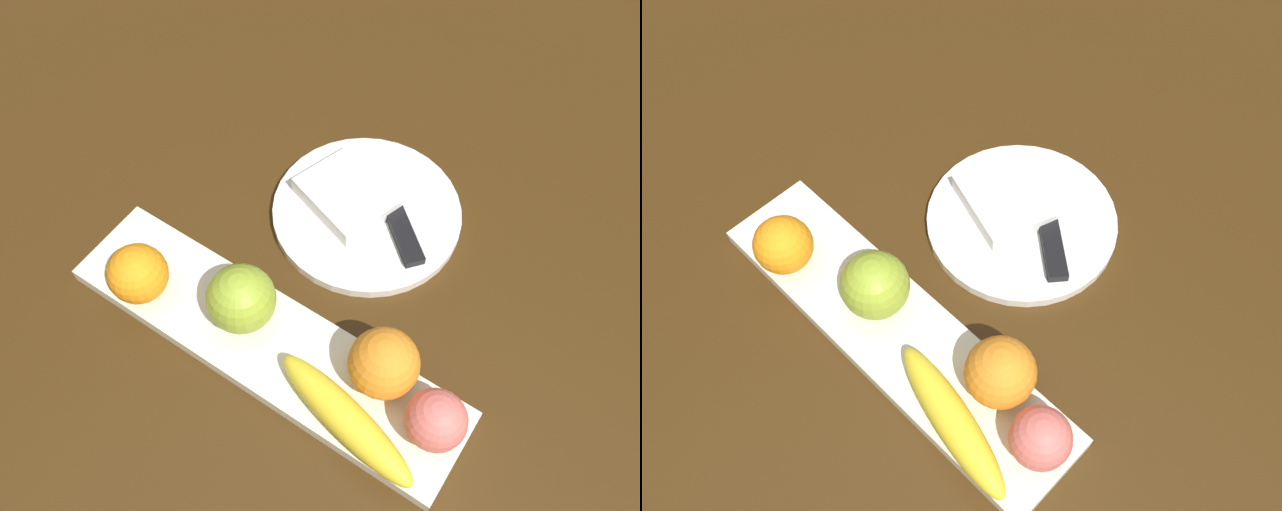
{
  "view_description": "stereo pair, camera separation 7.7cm",
  "coord_description": "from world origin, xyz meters",
  "views": [
    {
      "loc": [
        -0.23,
        0.21,
        0.7
      ],
      "look_at": [
        -0.0,
        -0.13,
        0.05
      ],
      "focal_mm": 38.1,
      "sensor_mm": 36.0,
      "label": 1
    },
    {
      "loc": [
        -0.29,
        0.16,
        0.7
      ],
      "look_at": [
        -0.0,
        -0.13,
        0.05
      ],
      "focal_mm": 38.1,
      "sensor_mm": 36.0,
      "label": 2
    }
  ],
  "objects": [
    {
      "name": "peach",
      "position": [
        -0.2,
        -0.03,
        0.05
      ],
      "size": [
        0.06,
        0.06,
        0.06
      ],
      "primitive_type": "sphere",
      "color": "#E26A62",
      "rests_on": "fruit_tray"
    },
    {
      "name": "dinner_plate",
      "position": [
        -0.0,
        -0.24,
        0.01
      ],
      "size": [
        0.24,
        0.24,
        0.01
      ],
      "primitive_type": "cylinder",
      "color": "white",
      "rests_on": "ground_plane"
    },
    {
      "name": "ground_plane",
      "position": [
        0.0,
        0.0,
        0.0
      ],
      "size": [
        2.4,
        2.4,
        0.0
      ],
      "primitive_type": "plane",
      "color": "#3C260D"
    },
    {
      "name": "banana",
      "position": [
        -0.13,
        0.01,
        0.04
      ],
      "size": [
        0.19,
        0.08,
        0.04
      ],
      "primitive_type": "ellipsoid",
      "rotation": [
        0.0,
        0.0,
        -0.23
      ],
      "color": "yellow",
      "rests_on": "fruit_tray"
    },
    {
      "name": "apple",
      "position": [
        0.04,
        -0.03,
        0.06
      ],
      "size": [
        0.08,
        0.08,
        0.08
      ],
      "primitive_type": "sphere",
      "color": "#93B02F",
      "rests_on": "fruit_tray"
    },
    {
      "name": "knife",
      "position": [
        -0.05,
        -0.24,
        0.02
      ],
      "size": [
        0.15,
        0.13,
        0.01
      ],
      "rotation": [
        0.0,
        0.0,
        -0.71
      ],
      "color": "silver",
      "rests_on": "dinner_plate"
    },
    {
      "name": "orange_near_apple",
      "position": [
        0.15,
        0.01,
        0.05
      ],
      "size": [
        0.07,
        0.07,
        0.07
      ],
      "primitive_type": "sphere",
      "color": "orange",
      "rests_on": "fruit_tray"
    },
    {
      "name": "fruit_tray",
      "position": [
        -0.0,
        -0.02,
        0.01
      ],
      "size": [
        0.48,
        0.11,
        0.02
      ],
      "primitive_type": "cube",
      "color": "white",
      "rests_on": "ground_plane"
    },
    {
      "name": "folded_napkin",
      "position": [
        0.03,
        -0.24,
        0.03
      ],
      "size": [
        0.14,
        0.13,
        0.02
      ],
      "primitive_type": "cube",
      "rotation": [
        0.0,
        0.0,
        -0.33
      ],
      "color": "white",
      "rests_on": "dinner_plate"
    },
    {
      "name": "orange_near_banana",
      "position": [
        -0.13,
        -0.05,
        0.06
      ],
      "size": [
        0.08,
        0.08,
        0.08
      ],
      "primitive_type": "sphere",
      "color": "orange",
      "rests_on": "fruit_tray"
    }
  ]
}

